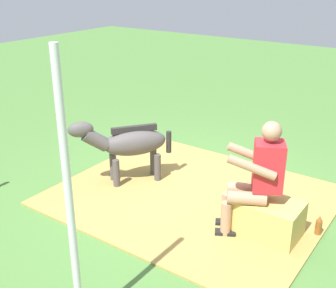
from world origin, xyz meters
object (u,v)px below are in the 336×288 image
at_px(person_seated, 257,175).
at_px(hay_bale, 268,218).
at_px(pony_standing, 128,144).
at_px(tent_pole_left, 69,204).
at_px(soda_bottle, 319,226).

bearing_deg(person_seated, hay_bale, -160.97).
relative_size(pony_standing, tent_pole_left, 0.51).
relative_size(person_seated, soda_bottle, 5.30).
relative_size(person_seated, tent_pole_left, 0.57).
height_order(soda_bottle, tent_pole_left, tent_pole_left).
relative_size(pony_standing, soda_bottle, 4.74).
relative_size(hay_bale, tent_pole_left, 0.30).
xyz_separation_m(hay_bale, pony_standing, (2.01, -0.10, 0.35)).
bearing_deg(person_seated, soda_bottle, -149.80).
bearing_deg(hay_bale, pony_standing, -2.97).
xyz_separation_m(person_seated, pony_standing, (1.87, -0.16, -0.14)).
xyz_separation_m(person_seated, soda_bottle, (-0.60, -0.35, -0.58)).
bearing_deg(hay_bale, person_seated, 19.03).
distance_m(hay_bale, tent_pole_left, 2.38).
xyz_separation_m(hay_bale, person_seated, (0.15, 0.05, 0.49)).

